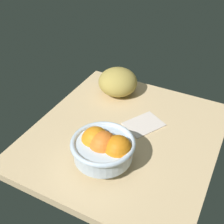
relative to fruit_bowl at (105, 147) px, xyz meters
The scene contains 4 objects.
ground_plane 17.61cm from the fruit_bowl, ahead, with size 68.70×62.87×3.00cm, color #D8B887.
fruit_bowl is the anchor object (origin of this frame).
bread_loaf 40.04cm from the fruit_bowl, 20.72° to the left, with size 16.07×15.91×10.99cm, color #AE9746.
napkin_folded 24.07cm from the fruit_bowl, ahead, with size 13.36×9.84×0.83cm, color silver.
Camera 1 is at (-70.92, -31.58, 67.95)cm, focal length 46.84 mm.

